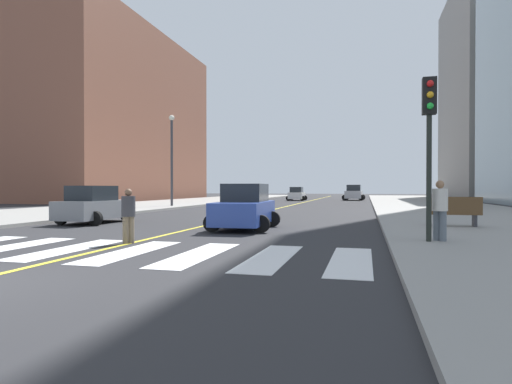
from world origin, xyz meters
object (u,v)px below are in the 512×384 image
park_bench (456,212)px  street_lamp (172,152)px  car_white_nearest (297,194)px  pedestrian_waiting_east (440,208)px  pedestrian_crossing (128,213)px  traffic_light_near_corner (429,126)px  car_silver_second (354,193)px  car_gray_fourth (95,206)px  car_blue_third (244,208)px

park_bench → street_lamp: (-18.59, 14.36, 3.81)m
car_white_nearest → pedestrian_waiting_east: (10.44, -40.91, 0.27)m
car_white_nearest → pedestrian_crossing: size_ratio=2.42×
pedestrian_crossing → traffic_light_near_corner: bearing=133.3°
car_silver_second → pedestrian_waiting_east: bearing=96.8°
car_white_nearest → car_gray_fourth: car_white_nearest is taller
car_white_nearest → park_bench: 37.86m
car_silver_second → park_bench: (4.81, -39.05, -0.24)m
car_white_nearest → car_blue_third: bearing=-85.0°
car_silver_second → car_white_nearest: bearing=26.1°
car_silver_second → car_gray_fourth: car_silver_second is taller
car_blue_third → park_bench: (7.89, 1.56, -0.14)m
car_gray_fourth → street_lamp: bearing=104.0°
car_silver_second → traffic_light_near_corner: (3.18, -44.21, 2.36)m
car_white_nearest → park_bench: bearing=-72.8°
street_lamp → car_blue_third: bearing=-56.1°
car_silver_second → pedestrian_waiting_east: size_ratio=2.73×
park_bench → pedestrian_waiting_east: bearing=166.4°
car_gray_fourth → pedestrian_crossing: 7.99m
car_white_nearest → car_gray_fourth: 36.75m
car_silver_second → traffic_light_near_corner: size_ratio=1.02×
car_blue_third → car_white_nearest: bearing=-86.9°
pedestrian_waiting_east → pedestrian_crossing: bearing=46.2°
car_blue_third → pedestrian_waiting_east: 7.39m
park_bench → street_lamp: street_lamp is taller
traffic_light_near_corner → street_lamp: (-16.96, 19.52, 1.20)m
car_white_nearest → street_lamp: bearing=-108.4°
pedestrian_waiting_east → car_gray_fourth: bearing=18.2°
car_silver_second → park_bench: bearing=99.3°
car_gray_fourth → pedestrian_waiting_east: (13.94, -4.34, 0.27)m
car_blue_third → pedestrian_crossing: car_blue_third is taller
car_silver_second → car_blue_third: 40.73m
park_bench → pedestrian_crossing: 11.92m
car_silver_second → pedestrian_crossing: 45.90m
pedestrian_crossing → park_bench: bearing=157.2°
car_white_nearest → car_silver_second: size_ratio=0.85×
traffic_light_near_corner → park_bench: (1.63, 5.16, -2.61)m
park_bench → pedestrian_crossing: bearing=124.8°
car_white_nearest → car_gray_fourth: size_ratio=1.00×
traffic_light_near_corner → pedestrian_waiting_east: traffic_light_near_corner is taller
traffic_light_near_corner → pedestrian_crossing: (-8.32, -1.40, -2.42)m
pedestrian_waiting_east → park_bench: bearing=-69.5°
park_bench → car_white_nearest: bearing=19.5°
car_blue_third → pedestrian_waiting_east: (6.57, -3.37, 0.24)m
car_blue_third → car_gray_fourth: size_ratio=1.05×
car_white_nearest → car_blue_third: (3.87, -37.54, 0.03)m
car_gray_fourth → traffic_light_near_corner: size_ratio=0.86×
park_bench → car_gray_fourth: bearing=93.7°
car_silver_second → car_blue_third: bearing=88.0°
car_gray_fourth → pedestrian_waiting_east: 14.60m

